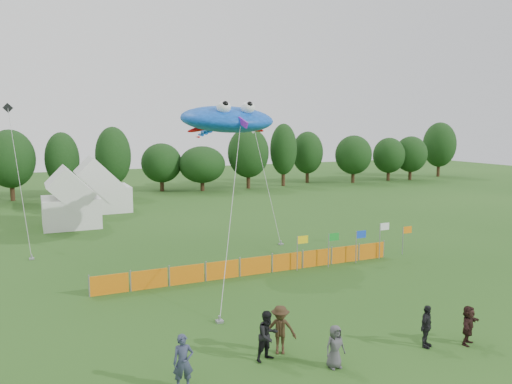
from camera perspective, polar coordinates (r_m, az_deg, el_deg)
name	(u,v)px	position (r m, az deg, el deg)	size (l,w,h in m)	color
ground	(321,346)	(20.11, 7.40, -17.03)	(160.00, 160.00, 0.00)	#234C16
treeline	(134,160)	(61.59, -13.74, 3.60)	(104.57, 8.78, 8.36)	#382314
tent_left	(71,202)	(43.93, -20.43, -1.11)	(4.50, 4.50, 3.97)	silver
tent_right	(99,191)	(50.66, -17.47, 0.15)	(5.67, 4.53, 4.00)	white
barrier_fence	(256,266)	(28.38, -0.05, -8.43)	(17.90, 0.06, 1.00)	orange
flag_row	(357,240)	(31.17, 11.42, -5.43)	(8.73, 0.59, 2.25)	gray
spectator_a	(183,362)	(16.89, -8.32, -18.69)	(0.66, 0.44, 1.82)	#2E344C
spectator_b	(268,336)	(18.54, 1.36, -16.10)	(0.89, 0.69, 1.83)	black
spectator_c	(280,330)	(19.03, 2.79, -15.44)	(1.18, 0.68, 1.83)	#332414
spectator_d	(426,326)	(20.57, 18.90, -14.32)	(0.96, 0.40, 1.64)	black
spectator_e	(335,347)	(18.30, 9.02, -17.06)	(0.74, 0.48, 1.52)	#444348
spectator_f	(468,325)	(21.39, 23.10, -13.82)	(1.42, 0.45, 1.53)	black
stingray_kite	(226,120)	(32.24, -3.47, 8.26)	(8.25, 19.03, 9.86)	blue
small_kite_white	(261,158)	(38.72, 0.56, 3.96)	(1.52, 6.77, 8.84)	silver
small_kite_dark	(18,170)	(38.18, -25.58, 2.24)	(1.58, 8.69, 10.01)	black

